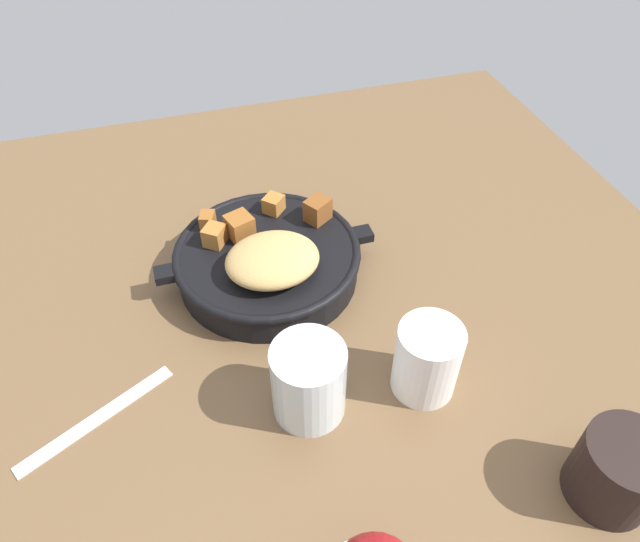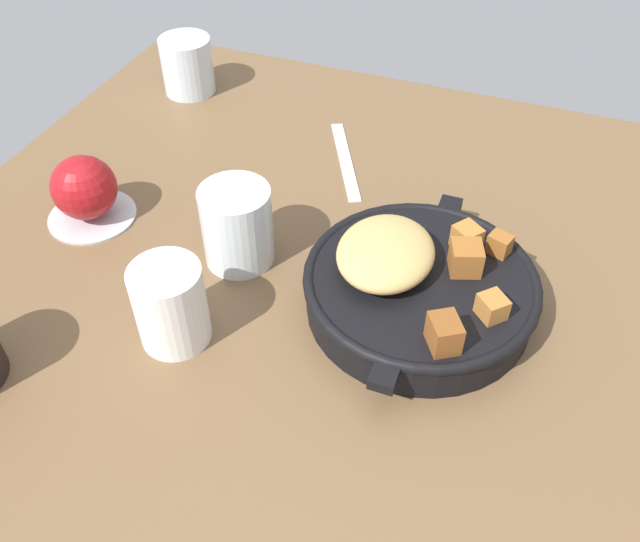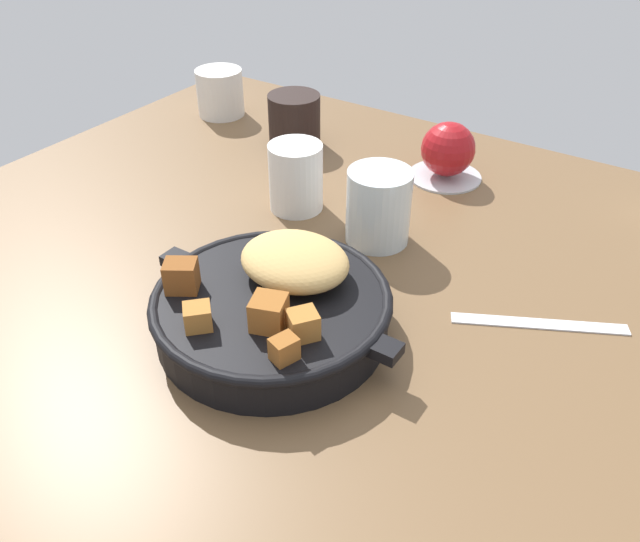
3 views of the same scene
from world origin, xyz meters
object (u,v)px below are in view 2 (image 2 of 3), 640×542
cast_iron_skillet (417,285)px  white_creamer_pitcher (171,305)px  butter_knife (345,160)px  red_apple (84,188)px  water_glass_short (187,65)px  water_glass_tall (237,226)px

cast_iron_skillet → white_creamer_pitcher: 24.71cm
butter_knife → red_apple: bearing=104.4°
water_glass_short → butter_knife: bearing=-108.2°
red_apple → water_glass_tall: 19.81cm
butter_knife → water_glass_short: 30.07cm
water_glass_tall → butter_knife: bearing=-12.5°
cast_iron_skillet → water_glass_tall: water_glass_tall is taller
cast_iron_skillet → water_glass_tall: bearing=88.9°
butter_knife → water_glass_short: water_glass_short is taller
butter_knife → water_glass_short: size_ratio=2.18×
butter_knife → white_creamer_pitcher: bearing=143.4°
red_apple → cast_iron_skillet: bearing=-90.7°
butter_knife → water_glass_tall: (-22.00, 4.89, 4.43)cm
butter_knife → water_glass_tall: bearing=140.3°
red_apple → water_glass_tall: water_glass_tall is taller
water_glass_tall → white_creamer_pitcher: bearing=175.8°
red_apple → butter_knife: bearing=-48.4°
cast_iron_skillet → water_glass_short: size_ratio=3.44×
water_glass_short → cast_iron_skillet: bearing=-125.9°
cast_iron_skillet → water_glass_tall: size_ratio=3.07×
cast_iron_skillet → water_glass_tall: 20.45cm
cast_iron_skillet → water_glass_short: 54.09cm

